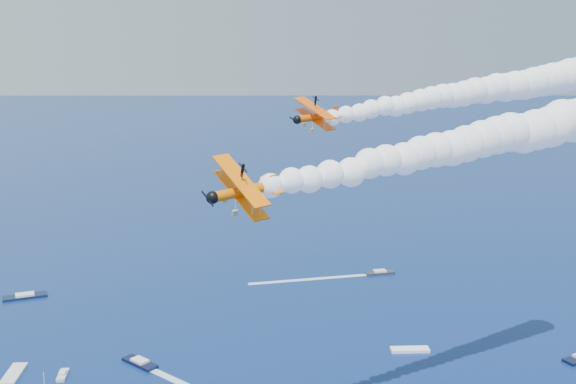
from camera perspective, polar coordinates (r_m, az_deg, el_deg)
biplane_lead at (r=111.67m, az=2.30°, el=5.99°), size 9.29×11.13×8.57m
biplane_trail at (r=72.30m, az=-3.54°, el=0.07°), size 8.85×11.06×9.37m
smoke_trail_lead at (r=134.55m, az=15.05°, el=7.77°), size 72.70×19.12×12.60m
smoke_trail_trail at (r=94.15m, az=15.68°, el=4.08°), size 72.59×16.93×12.60m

